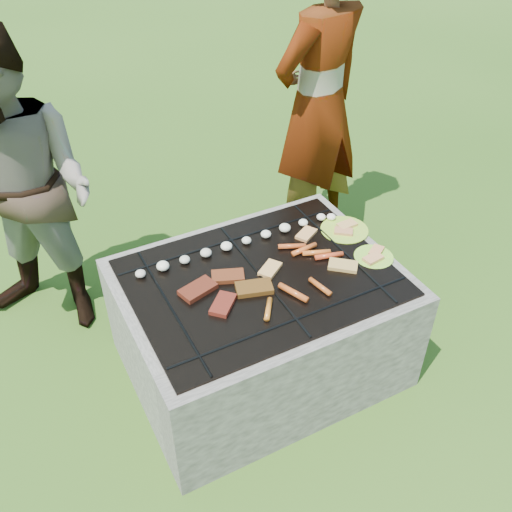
{
  "coord_description": "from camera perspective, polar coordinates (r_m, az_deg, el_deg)",
  "views": [
    {
      "loc": [
        -0.96,
        -1.78,
        2.34
      ],
      "look_at": [
        0.0,
        0.05,
        0.7
      ],
      "focal_mm": 40.0,
      "sensor_mm": 36.0,
      "label": 1
    }
  ],
  "objects": [
    {
      "name": "lawn",
      "position": [
        3.1,
        0.44,
        -10.7
      ],
      "size": [
        60.0,
        60.0,
        0.0
      ],
      "primitive_type": "plane",
      "color": "#254A12",
      "rests_on": "ground"
    },
    {
      "name": "fire_pit",
      "position": [
        2.89,
        0.46,
        -7.05
      ],
      "size": [
        1.3,
        1.0,
        0.62
      ],
      "color": "#A39C90",
      "rests_on": "ground"
    },
    {
      "name": "mushrooms",
      "position": [
        2.84,
        -1.65,
        1.36
      ],
      "size": [
        1.1,
        0.08,
        0.04
      ],
      "color": "beige",
      "rests_on": "fire_pit"
    },
    {
      "name": "pork_slabs",
      "position": [
        2.59,
        -3.02,
        -3.28
      ],
      "size": [
        0.42,
        0.31,
        0.02
      ],
      "color": "maroon",
      "rests_on": "fire_pit"
    },
    {
      "name": "sausages",
      "position": [
        2.7,
        4.82,
        -1.33
      ],
      "size": [
        0.56,
        0.44,
        0.03
      ],
      "color": "#CB6C21",
      "rests_on": "fire_pit"
    },
    {
      "name": "bread_on_grate",
      "position": [
        2.78,
        5.51,
        -0.16
      ],
      "size": [
        0.47,
        0.43,
        0.02
      ],
      "color": "tan",
      "rests_on": "fire_pit"
    },
    {
      "name": "plate_far",
      "position": [
        3.0,
        8.84,
        2.58
      ],
      "size": [
        0.31,
        0.31,
        0.03
      ],
      "color": "#BACA30",
      "rests_on": "fire_pit"
    },
    {
      "name": "plate_near",
      "position": [
        2.85,
        11.7,
        -0.07
      ],
      "size": [
        0.2,
        0.2,
        0.03
      ],
      "color": "#CAF33A",
      "rests_on": "fire_pit"
    },
    {
      "name": "cook",
      "position": [
        3.52,
        6.26,
        14.76
      ],
      "size": [
        0.78,
        0.61,
        1.89
      ],
      "primitive_type": "imported",
      "rotation": [
        0.0,
        0.0,
        3.4
      ],
      "color": "#9F9384",
      "rests_on": "ground"
    },
    {
      "name": "bystander",
      "position": [
        3.06,
        -22.3,
        5.63
      ],
      "size": [
        1.01,
        1.01,
        1.65
      ],
      "primitive_type": "imported",
      "rotation": [
        0.0,
        0.0,
        -0.76
      ],
      "color": "gray",
      "rests_on": "ground"
    }
  ]
}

